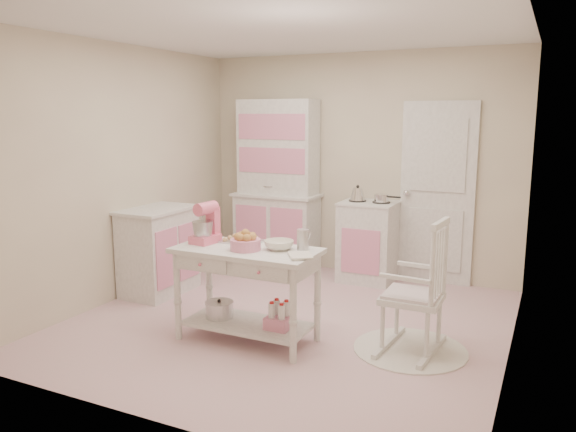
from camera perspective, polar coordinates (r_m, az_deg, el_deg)
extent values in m
plane|color=#D08293|center=(5.28, 0.02, -10.71)|extent=(3.80, 3.80, 0.00)
cube|color=white|center=(4.98, 0.03, 18.44)|extent=(3.80, 3.80, 0.04)
cube|color=beige|center=(6.72, 7.07, 5.15)|extent=(3.80, 0.04, 2.60)
cube|color=beige|center=(3.37, -14.07, -0.15)|extent=(3.80, 0.04, 2.60)
cube|color=beige|center=(6.03, -16.52, 4.22)|extent=(0.04, 3.80, 2.60)
cube|color=beige|center=(4.49, 22.45, 1.92)|extent=(0.04, 3.80, 2.60)
cube|color=white|center=(6.49, 14.91, 2.20)|extent=(0.82, 0.05, 2.04)
cube|color=white|center=(6.90, -1.16, 3.18)|extent=(1.06, 0.50, 2.08)
cube|color=white|center=(6.50, 8.15, -2.55)|extent=(0.62, 0.57, 0.92)
cube|color=white|center=(6.15, -12.99, -3.46)|extent=(0.54, 0.84, 0.92)
cylinder|color=white|center=(4.80, 12.29, -13.10)|extent=(0.92, 0.92, 0.01)
cube|color=white|center=(4.62, 12.55, -6.88)|extent=(0.54, 0.76, 1.10)
cube|color=white|center=(4.77, -4.17, -7.97)|extent=(1.20, 0.60, 0.80)
cube|color=pink|center=(4.86, -8.44, -0.77)|extent=(0.23, 0.30, 0.34)
cube|color=silver|center=(4.89, -4.71, -2.58)|extent=(0.34, 0.24, 0.02)
cylinder|color=pink|center=(4.60, -4.33, -2.91)|extent=(0.25, 0.25, 0.09)
imported|color=white|center=(4.60, -0.93, -2.97)|extent=(0.24, 0.24, 0.08)
cylinder|color=silver|center=(4.59, 1.53, -2.41)|extent=(0.10, 0.10, 0.17)
imported|color=white|center=(4.35, 0.13, -4.11)|extent=(0.27, 0.28, 0.02)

